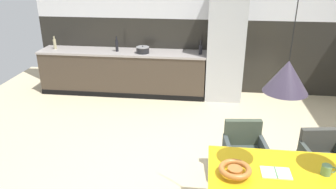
{
  "coord_description": "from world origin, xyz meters",
  "views": [
    {
      "loc": [
        0.12,
        -3.24,
        2.58
      ],
      "look_at": [
        -0.37,
        0.81,
        0.89
      ],
      "focal_mm": 34.85,
      "sensor_mm": 36.0,
      "label": 1
    }
  ],
  "objects_px": {
    "armchair_far_side": "(244,145)",
    "bottle_spice_small": "(55,44)",
    "fruit_bowl": "(235,170)",
    "bottle_oil_tall": "(117,45)",
    "open_book": "(276,173)",
    "dining_table": "(317,182)",
    "mug_tall_blue": "(327,170)",
    "refrigerator_column": "(225,47)",
    "cooking_pot": "(143,50)",
    "bottle_vinegar_dark": "(200,49)",
    "pendant_lamp_over_table_near": "(287,76)",
    "armchair_head_of_table": "(322,153)"
  },
  "relations": [
    {
      "from": "mug_tall_blue",
      "to": "refrigerator_column",
      "type": "bearing_deg",
      "value": 102.66
    },
    {
      "from": "refrigerator_column",
      "to": "mug_tall_blue",
      "type": "height_order",
      "value": "refrigerator_column"
    },
    {
      "from": "mug_tall_blue",
      "to": "bottle_vinegar_dark",
      "type": "height_order",
      "value": "bottle_vinegar_dark"
    },
    {
      "from": "mug_tall_blue",
      "to": "cooking_pot",
      "type": "height_order",
      "value": "cooking_pot"
    },
    {
      "from": "bottle_vinegar_dark",
      "to": "refrigerator_column",
      "type": "bearing_deg",
      "value": 5.46
    },
    {
      "from": "open_book",
      "to": "mug_tall_blue",
      "type": "xyz_separation_m",
      "value": [
        0.46,
        0.04,
        0.04
      ]
    },
    {
      "from": "refrigerator_column",
      "to": "armchair_head_of_table",
      "type": "relative_size",
      "value": 2.9
    },
    {
      "from": "mug_tall_blue",
      "to": "bottle_vinegar_dark",
      "type": "xyz_separation_m",
      "value": [
        -1.27,
        3.51,
        0.2
      ]
    },
    {
      "from": "mug_tall_blue",
      "to": "bottle_spice_small",
      "type": "xyz_separation_m",
      "value": [
        -4.25,
        3.57,
        0.2
      ]
    },
    {
      "from": "armchair_head_of_table",
      "to": "mug_tall_blue",
      "type": "distance_m",
      "value": 0.93
    },
    {
      "from": "refrigerator_column",
      "to": "pendant_lamp_over_table_near",
      "type": "bearing_deg",
      "value": -85.02
    },
    {
      "from": "mug_tall_blue",
      "to": "cooking_pot",
      "type": "xyz_separation_m",
      "value": [
        -2.39,
        3.46,
        0.16
      ]
    },
    {
      "from": "armchair_head_of_table",
      "to": "bottle_spice_small",
      "type": "distance_m",
      "value": 5.31
    },
    {
      "from": "fruit_bowl",
      "to": "cooking_pot",
      "type": "bearing_deg",
      "value": 113.49
    },
    {
      "from": "open_book",
      "to": "bottle_vinegar_dark",
      "type": "relative_size",
      "value": 0.99
    },
    {
      "from": "armchair_far_side",
      "to": "armchair_head_of_table",
      "type": "relative_size",
      "value": 1.04
    },
    {
      "from": "open_book",
      "to": "mug_tall_blue",
      "type": "height_order",
      "value": "mug_tall_blue"
    },
    {
      "from": "bottle_spice_small",
      "to": "dining_table",
      "type": "bearing_deg",
      "value": -41.13
    },
    {
      "from": "pendant_lamp_over_table_near",
      "to": "mug_tall_blue",
      "type": "bearing_deg",
      "value": 4.61
    },
    {
      "from": "bottle_spice_small",
      "to": "bottle_oil_tall",
      "type": "relative_size",
      "value": 0.87
    },
    {
      "from": "refrigerator_column",
      "to": "fruit_bowl",
      "type": "bearing_deg",
      "value": -90.68
    },
    {
      "from": "armchair_head_of_table",
      "to": "pendant_lamp_over_table_near",
      "type": "height_order",
      "value": "pendant_lamp_over_table_near"
    },
    {
      "from": "cooking_pot",
      "to": "bottle_oil_tall",
      "type": "xyz_separation_m",
      "value": [
        -0.54,
        0.06,
        0.06
      ]
    },
    {
      "from": "dining_table",
      "to": "mug_tall_blue",
      "type": "height_order",
      "value": "mug_tall_blue"
    },
    {
      "from": "armchair_far_side",
      "to": "bottle_spice_small",
      "type": "height_order",
      "value": "bottle_spice_small"
    },
    {
      "from": "fruit_bowl",
      "to": "open_book",
      "type": "xyz_separation_m",
      "value": [
        0.38,
        0.08,
        -0.05
      ]
    },
    {
      "from": "dining_table",
      "to": "pendant_lamp_over_table_near",
      "type": "bearing_deg",
      "value": 175.83
    },
    {
      "from": "armchair_far_side",
      "to": "fruit_bowl",
      "type": "height_order",
      "value": "fruit_bowl"
    },
    {
      "from": "bottle_spice_small",
      "to": "pendant_lamp_over_table_near",
      "type": "height_order",
      "value": "pendant_lamp_over_table_near"
    },
    {
      "from": "cooking_pot",
      "to": "open_book",
      "type": "bearing_deg",
      "value": -61.02
    },
    {
      "from": "armchair_head_of_table",
      "to": "pendant_lamp_over_table_near",
      "type": "bearing_deg",
      "value": 40.43
    },
    {
      "from": "armchair_head_of_table",
      "to": "cooking_pot",
      "type": "distance_m",
      "value": 3.77
    },
    {
      "from": "armchair_far_side",
      "to": "open_book",
      "type": "bearing_deg",
      "value": 94.57
    },
    {
      "from": "cooking_pot",
      "to": "bottle_spice_small",
      "type": "bearing_deg",
      "value": 176.65
    },
    {
      "from": "fruit_bowl",
      "to": "open_book",
      "type": "relative_size",
      "value": 1.12
    },
    {
      "from": "mug_tall_blue",
      "to": "bottle_oil_tall",
      "type": "xyz_separation_m",
      "value": [
        -2.93,
        3.52,
        0.22
      ]
    },
    {
      "from": "fruit_bowl",
      "to": "bottle_oil_tall",
      "type": "relative_size",
      "value": 1.01
    },
    {
      "from": "cooking_pot",
      "to": "dining_table",
      "type": "bearing_deg",
      "value": -56.8
    },
    {
      "from": "refrigerator_column",
      "to": "dining_table",
      "type": "height_order",
      "value": "refrigerator_column"
    },
    {
      "from": "bottle_oil_tall",
      "to": "pendant_lamp_over_table_near",
      "type": "distance_m",
      "value": 4.37
    },
    {
      "from": "open_book",
      "to": "fruit_bowl",
      "type": "bearing_deg",
      "value": -168.88
    },
    {
      "from": "armchair_far_side",
      "to": "bottle_vinegar_dark",
      "type": "distance_m",
      "value": 2.74
    },
    {
      "from": "bottle_vinegar_dark",
      "to": "dining_table",
      "type": "bearing_deg",
      "value": -71.61
    },
    {
      "from": "dining_table",
      "to": "armchair_head_of_table",
      "type": "relative_size",
      "value": 2.76
    },
    {
      "from": "refrigerator_column",
      "to": "armchair_far_side",
      "type": "xyz_separation_m",
      "value": [
        0.16,
        -2.66,
        -0.57
      ]
    },
    {
      "from": "cooking_pot",
      "to": "bottle_spice_small",
      "type": "height_order",
      "value": "bottle_spice_small"
    },
    {
      "from": "dining_table",
      "to": "bottle_spice_small",
      "type": "relative_size",
      "value": 7.66
    },
    {
      "from": "mug_tall_blue",
      "to": "pendant_lamp_over_table_near",
      "type": "distance_m",
      "value": 1.03
    },
    {
      "from": "dining_table",
      "to": "bottle_oil_tall",
      "type": "xyz_separation_m",
      "value": [
        -2.84,
        3.59,
        0.31
      ]
    },
    {
      "from": "refrigerator_column",
      "to": "pendant_lamp_over_table_near",
      "type": "height_order",
      "value": "pendant_lamp_over_table_near"
    }
  ]
}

